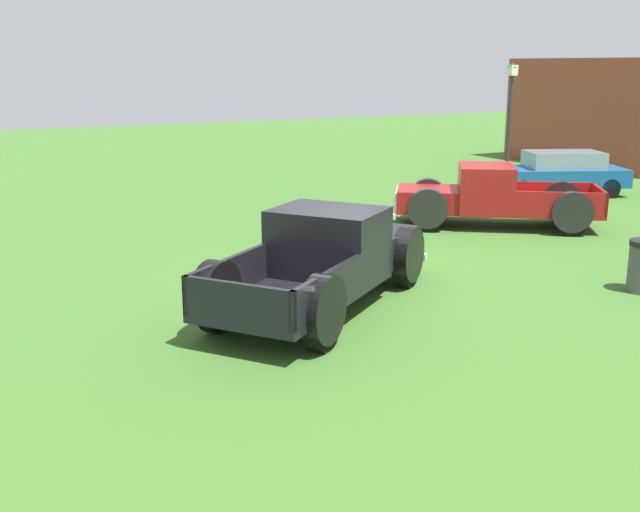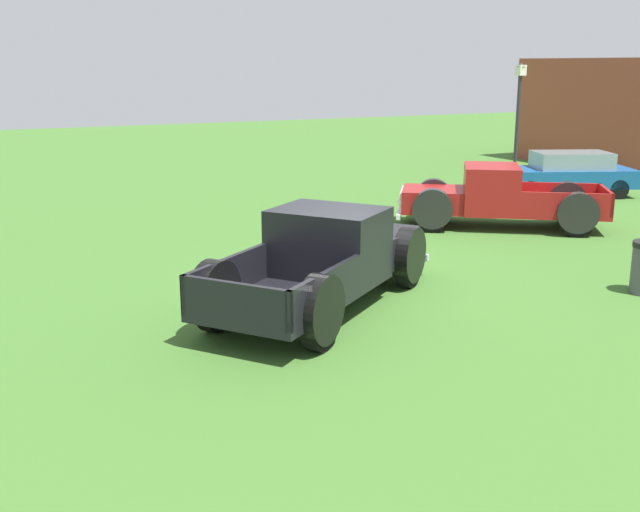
# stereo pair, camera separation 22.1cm
# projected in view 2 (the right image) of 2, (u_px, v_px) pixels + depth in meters

# --- Properties ---
(ground_plane) EXTENTS (80.00, 80.00, 0.00)m
(ground_plane) POSITION_uv_depth(u_px,v_px,m) (337.00, 289.00, 14.04)
(ground_plane) COLOR #3D6B28
(pickup_truck_foreground) EXTENTS (4.72, 5.45, 1.65)m
(pickup_truck_foreground) POSITION_uv_depth(u_px,v_px,m) (330.00, 258.00, 13.10)
(pickup_truck_foreground) COLOR black
(pickup_truck_foreground) RESTS_ON ground_plane
(pickup_truck_behind_left) EXTENTS (4.41, 5.19, 1.56)m
(pickup_truck_behind_left) POSITION_uv_depth(u_px,v_px,m) (488.00, 198.00, 19.18)
(pickup_truck_behind_left) COLOR maroon
(pickup_truck_behind_left) RESTS_ON ground_plane
(sedan_distant_a) EXTENTS (3.13, 4.40, 1.36)m
(sedan_distant_a) POSITION_uv_depth(u_px,v_px,m) (567.00, 173.00, 23.82)
(sedan_distant_a) COLOR #195699
(sedan_distant_a) RESTS_ON ground_plane
(lamp_post_near) EXTENTS (0.36, 0.36, 4.05)m
(lamp_post_near) POSITION_uv_depth(u_px,v_px,m) (518.00, 119.00, 26.71)
(lamp_post_near) COLOR #2D2D33
(lamp_post_near) RESTS_ON ground_plane
(brick_pavilion) EXTENTS (7.44, 4.65, 4.23)m
(brick_pavilion) POSITION_uv_depth(u_px,v_px,m) (623.00, 112.00, 30.88)
(brick_pavilion) COLOR brown
(brick_pavilion) RESTS_ON ground_plane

